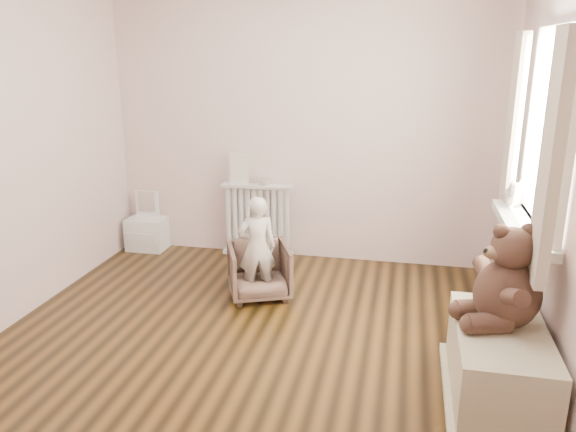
% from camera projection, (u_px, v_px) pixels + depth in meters
% --- Properties ---
extents(floor, '(3.60, 3.60, 0.01)m').
position_uv_depth(floor, '(252.00, 347.00, 3.78)').
color(floor, black).
rests_on(floor, ground).
extents(back_wall, '(3.60, 0.02, 2.60)m').
position_uv_depth(back_wall, '(303.00, 121.00, 5.10)').
color(back_wall, silver).
rests_on(back_wall, ground).
extents(front_wall, '(3.60, 0.02, 2.60)m').
position_uv_depth(front_wall, '(86.00, 261.00, 1.73)').
color(front_wall, silver).
rests_on(front_wall, ground).
extents(right_wall, '(0.02, 3.60, 2.60)m').
position_uv_depth(right_wall, '(567.00, 169.00, 3.05)').
color(right_wall, silver).
rests_on(right_wall, ground).
extents(window, '(0.03, 0.90, 1.10)m').
position_uv_depth(window, '(550.00, 134.00, 3.29)').
color(window, white).
rests_on(window, right_wall).
extents(window_sill, '(0.22, 1.10, 0.06)m').
position_uv_depth(window_sill, '(522.00, 227.00, 3.48)').
color(window_sill, silver).
rests_on(window_sill, right_wall).
extents(curtain_left, '(0.06, 0.26, 1.30)m').
position_uv_depth(curtain_left, '(551.00, 161.00, 2.80)').
color(curtain_left, beige).
rests_on(curtain_left, right_wall).
extents(curtain_right, '(0.06, 0.26, 1.30)m').
position_uv_depth(curtain_right, '(513.00, 130.00, 3.87)').
color(curtain_right, beige).
rests_on(curtain_right, right_wall).
extents(radiator, '(0.68, 0.13, 0.71)m').
position_uv_depth(radiator, '(257.00, 218.00, 5.33)').
color(radiator, silver).
rests_on(radiator, floor).
extents(paper_doll, '(0.17, 0.02, 0.29)m').
position_uv_depth(paper_doll, '(239.00, 169.00, 5.23)').
color(paper_doll, beige).
rests_on(paper_doll, radiator).
extents(tin_a, '(0.09, 0.09, 0.06)m').
position_uv_depth(tin_a, '(264.00, 182.00, 5.21)').
color(tin_a, '#A59E8C').
rests_on(tin_a, radiator).
extents(toy_vanity, '(0.37, 0.27, 0.59)m').
position_uv_depth(toy_vanity, '(146.00, 223.00, 5.56)').
color(toy_vanity, silver).
rests_on(toy_vanity, floor).
extents(armchair, '(0.62, 0.63, 0.44)m').
position_uv_depth(armchair, '(259.00, 271.00, 4.50)').
color(armchair, brown).
rests_on(armchair, floor).
extents(child, '(0.36, 0.30, 0.83)m').
position_uv_depth(child, '(257.00, 248.00, 4.39)').
color(child, beige).
rests_on(child, armchair).
extents(toy_bench, '(0.49, 0.93, 0.44)m').
position_uv_depth(toy_bench, '(498.00, 367.00, 3.17)').
color(toy_bench, beige).
rests_on(toy_bench, floor).
extents(teddy_bear, '(0.56, 0.49, 0.58)m').
position_uv_depth(teddy_bear, '(508.00, 286.00, 3.10)').
color(teddy_bear, '#331F16').
rests_on(teddy_bear, toy_bench).
extents(plush_cat, '(0.20, 0.26, 0.19)m').
position_uv_depth(plush_cat, '(513.00, 192.00, 3.78)').
color(plush_cat, slate).
rests_on(plush_cat, window_sill).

